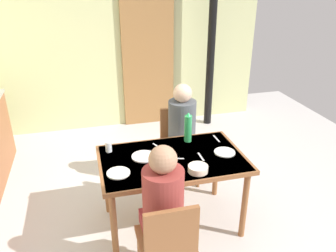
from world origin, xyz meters
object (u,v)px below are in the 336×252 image
Objects in this scene: person_far_diner at (182,123)px; water_bottle_green_near at (188,128)px; chair_far_diner at (179,141)px; serving_bowl_center at (198,169)px; person_near_diner at (163,199)px; dining_table at (172,165)px; chair_near_diner at (168,243)px.

person_far_diner is 0.36m from water_bottle_green_near.
chair_far_diner is 5.12× the size of serving_bowl_center.
chair_far_diner is at bearing 84.25° from water_bottle_green_near.
person_far_diner is 2.52× the size of water_bottle_green_near.
person_near_diner is at bearing 67.08° from person_far_diner.
chair_far_diner is 1.13× the size of person_far_diner.
dining_table is 1.51× the size of chair_far_diner.
chair_near_diner is 1.51m from person_far_diner.
serving_bowl_center is at bearing -62.00° from dining_table.
dining_table is at bearing 72.33° from chair_near_diner.
chair_far_diner is at bearing 69.13° from person_near_diner.
person_near_diner is 0.52m from serving_bowl_center.
serving_bowl_center is (-0.14, -0.90, -0.01)m from person_far_diner.
dining_table is 7.75× the size of serving_bowl_center.
dining_table is at bearing 65.42° from person_far_diner.
chair_far_diner reaches higher than serving_bowl_center.
serving_bowl_center reaches higher than dining_table.
serving_bowl_center is (0.39, 0.35, -0.01)m from person_near_diner.
water_bottle_green_near is (0.48, 0.91, 0.10)m from person_near_diner.
person_far_diner reaches higher than water_bottle_green_near.
chair_far_diner is (0.53, 1.52, 0.00)m from chair_near_diner.
person_near_diner is (0.00, 0.14, 0.28)m from chair_near_diner.
water_bottle_green_near is (-0.05, -0.34, 0.10)m from person_far_diner.
dining_table is 1.51× the size of chair_near_diner.
water_bottle_green_near reaches higher than dining_table.
person_near_diner is at bearing -138.54° from serving_bowl_center.
chair_far_diner is at bearing 82.48° from serving_bowl_center.
dining_table is 0.70m from person_far_diner.
serving_bowl_center is at bearing 81.36° from person_far_diner.
person_far_diner is at bearing 69.13° from chair_near_diner.
serving_bowl_center is (-0.14, -1.04, 0.27)m from chair_far_diner.
dining_table is 1.71× the size of person_near_diner.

